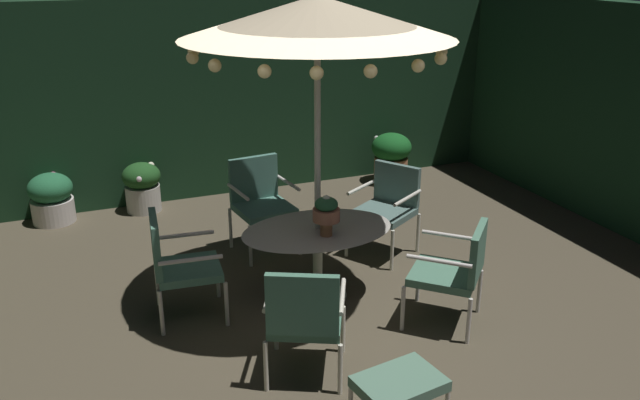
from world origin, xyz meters
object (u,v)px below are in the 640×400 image
at_px(potted_plant_right_near, 51,198).
at_px(patio_umbrella, 317,18).
at_px(ottoman_footrest, 399,385).
at_px(patio_dining_table, 318,244).
at_px(patio_chair_east, 305,315).
at_px(centerpiece_planter, 326,212).
at_px(potted_plant_back_left, 391,156).
at_px(patio_chair_north, 260,197).
at_px(potted_plant_left_near, 142,186).
at_px(patio_chair_southeast, 456,267).
at_px(patio_chair_south, 388,203).
at_px(patio_chair_northeast, 176,260).

bearing_deg(potted_plant_right_near, patio_umbrella, -52.24).
xyz_separation_m(patio_umbrella, ottoman_footrest, (-0.18, -1.92, -2.21)).
bearing_deg(patio_dining_table, patio_umbrella, 32.57).
relative_size(patio_chair_east, potted_plant_right_near, 1.58).
bearing_deg(centerpiece_planter, patio_chair_east, -120.64).
bearing_deg(ottoman_footrest, patio_umbrella, 84.57).
bearing_deg(potted_plant_back_left, ottoman_footrest, -117.24).
distance_m(patio_dining_table, potted_plant_right_near, 3.71).
distance_m(patio_chair_north, potted_plant_left_near, 1.95).
relative_size(patio_dining_table, centerpiece_planter, 3.75).
xyz_separation_m(patio_chair_east, ottoman_footrest, (0.38, -0.78, -0.20)).
bearing_deg(patio_chair_east, patio_chair_southeast, 10.16).
height_order(ottoman_footrest, potted_plant_right_near, potted_plant_right_near).
height_order(patio_dining_table, ottoman_footrest, patio_dining_table).
distance_m(patio_umbrella, centerpiece_planter, 1.64).
xyz_separation_m(patio_chair_east, patio_chair_south, (1.64, 1.82, 0.01)).
relative_size(patio_dining_table, patio_chair_south, 1.49).
xyz_separation_m(patio_dining_table, ottoman_footrest, (-0.18, -1.92, -0.19)).
distance_m(patio_dining_table, patio_chair_east, 1.28).
bearing_deg(potted_plant_back_left, potted_plant_right_near, 177.42).
bearing_deg(potted_plant_back_left, patio_chair_north, -148.39).
bearing_deg(patio_chair_south, patio_umbrella, -148.22).
bearing_deg(potted_plant_left_near, patio_chair_south, -44.20).
distance_m(patio_chair_north, patio_chair_northeast, 1.59).
distance_m(patio_chair_east, ottoman_footrest, 0.89).
xyz_separation_m(patio_chair_north, potted_plant_left_near, (-1.04, 1.63, -0.26)).
bearing_deg(patio_umbrella, patio_chair_southeast, -43.74).
bearing_deg(potted_plant_right_near, patio_chair_east, -67.28).
relative_size(patio_chair_east, patio_chair_southeast, 1.03).
xyz_separation_m(patio_dining_table, patio_chair_south, (1.08, 0.67, 0.01)).
height_order(patio_chair_north, patio_chair_southeast, patio_chair_north).
bearing_deg(patio_chair_south, patio_chair_east, -132.15).
distance_m(patio_dining_table, potted_plant_left_near, 3.14).
distance_m(patio_chair_southeast, patio_chair_south, 1.56).
relative_size(centerpiece_planter, patio_chair_north, 0.37).
bearing_deg(ottoman_footrest, centerpiece_planter, 83.64).
bearing_deg(ottoman_footrest, potted_plant_back_left, 62.76).
bearing_deg(patio_chair_southeast, potted_plant_back_left, 70.31).
xyz_separation_m(patio_chair_northeast, patio_chair_east, (0.71, -1.27, -0.00)).
distance_m(ottoman_footrest, potted_plant_left_near, 4.92).
bearing_deg(patio_umbrella, potted_plant_back_left, 50.96).
bearing_deg(potted_plant_back_left, potted_plant_left_near, 177.19).
bearing_deg(patio_chair_south, patio_chair_southeast, -95.95).
height_order(patio_dining_table, centerpiece_planter, centerpiece_planter).
height_order(centerpiece_planter, patio_chair_southeast, centerpiece_planter).
xyz_separation_m(patio_chair_east, potted_plant_left_near, (-0.64, 4.04, -0.22)).
bearing_deg(patio_chair_southeast, potted_plant_right_near, 129.93).
bearing_deg(patio_chair_southeast, potted_plant_left_near, 119.39).
bearing_deg(ottoman_footrest, potted_plant_left_near, 101.99).
bearing_deg(patio_chair_northeast, patio_chair_south, 13.05).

